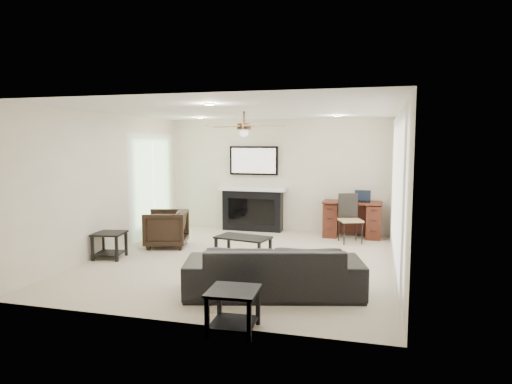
% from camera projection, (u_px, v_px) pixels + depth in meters
% --- Properties ---
extents(room_shell, '(5.50, 5.54, 2.52)m').
position_uv_depth(room_shell, '(254.00, 161.00, 7.56)').
color(room_shell, beige).
rests_on(room_shell, ground).
extents(sofa, '(2.44, 1.44, 0.67)m').
position_uv_depth(sofa, '(274.00, 269.00, 5.95)').
color(sofa, black).
rests_on(sofa, ground).
extents(armchair, '(0.95, 0.93, 0.70)m').
position_uv_depth(armchair, '(166.00, 229.00, 8.69)').
color(armchair, black).
rests_on(armchair, ground).
extents(coffee_table, '(0.99, 0.68, 0.40)m').
position_uv_depth(coffee_table, '(243.00, 248.00, 7.74)').
color(coffee_table, black).
rests_on(coffee_table, ground).
extents(end_table_near, '(0.55, 0.55, 0.45)m').
position_uv_depth(end_table_near, '(233.00, 310.00, 4.81)').
color(end_table_near, black).
rests_on(end_table_near, ground).
extents(end_table_left, '(0.58, 0.58, 0.45)m').
position_uv_depth(end_table_left, '(110.00, 245.00, 7.84)').
color(end_table_left, black).
rests_on(end_table_left, ground).
extents(fireplace_unit, '(1.52, 0.34, 1.91)m').
position_uv_depth(fireplace_unit, '(252.00, 189.00, 10.24)').
color(fireplace_unit, black).
rests_on(fireplace_unit, ground).
extents(desk, '(1.22, 0.56, 0.76)m').
position_uv_depth(desk, '(352.00, 219.00, 9.57)').
color(desk, '#3F160F').
rests_on(desk, ground).
extents(desk_chair, '(0.55, 0.56, 0.97)m').
position_uv_depth(desk_chair, '(351.00, 219.00, 9.03)').
color(desk_chair, black).
rests_on(desk_chair, ground).
extents(laptop, '(0.33, 0.24, 0.23)m').
position_uv_depth(laptop, '(362.00, 196.00, 9.44)').
color(laptop, black).
rests_on(laptop, desk).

